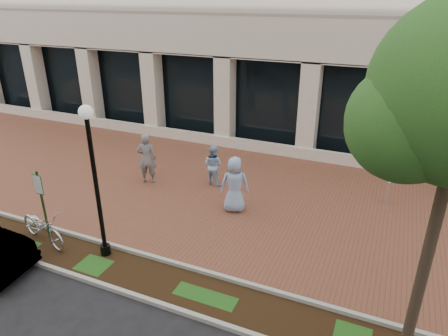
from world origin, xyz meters
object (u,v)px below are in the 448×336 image
at_px(locked_bicycle, 43,227).
at_px(pedestrian_left, 147,159).
at_px(pedestrian_right, 235,185).
at_px(pedestrian_mid, 213,165).
at_px(bollard, 388,193).
at_px(parking_sign, 41,196).
at_px(lamppost, 95,176).

xyz_separation_m(locked_bicycle, pedestrian_left, (0.51, 4.74, 0.45)).
height_order(pedestrian_left, pedestrian_right, pedestrian_left).
bearing_deg(pedestrian_mid, locked_bicycle, 74.70).
bearing_deg(bollard, parking_sign, -145.54).
bearing_deg(parking_sign, bollard, 36.30).
xyz_separation_m(parking_sign, locked_bicycle, (0.07, -0.21, -0.88)).
xyz_separation_m(parking_sign, lamppost, (2.10, 0.03, 1.03)).
bearing_deg(bollard, locked_bicycle, -144.46).
xyz_separation_m(lamppost, locked_bicycle, (-2.04, -0.24, -1.92)).
bearing_deg(parking_sign, locked_bicycle, -70.64).
bearing_deg(lamppost, pedestrian_left, 108.76).
relative_size(parking_sign, pedestrian_mid, 1.40).
relative_size(lamppost, pedestrian_right, 2.24).
height_order(parking_sign, pedestrian_right, parking_sign).
relative_size(pedestrian_left, bollard, 2.23).
bearing_deg(pedestrian_right, lamppost, 36.52).
relative_size(parking_sign, pedestrian_right, 1.14).
relative_size(lamppost, pedestrian_left, 2.19).
relative_size(locked_bicycle, pedestrian_left, 1.03).
bearing_deg(lamppost, parking_sign, -179.27).
relative_size(pedestrian_mid, bollard, 1.77).
bearing_deg(parking_sign, pedestrian_right, 42.10).
xyz_separation_m(locked_bicycle, pedestrian_right, (4.45, 4.03, 0.43)).
height_order(parking_sign, pedestrian_left, parking_sign).
xyz_separation_m(lamppost, pedestrian_right, (2.41, 3.79, -1.49)).
height_order(lamppost, pedestrian_left, lamppost).
xyz_separation_m(lamppost, bollard, (7.14, 6.32, -2.00)).
xyz_separation_m(pedestrian_left, pedestrian_mid, (2.41, 0.87, -0.20)).
distance_m(pedestrian_mid, bollard, 6.34).
bearing_deg(pedestrian_right, parking_sign, 19.17).
distance_m(parking_sign, pedestrian_left, 4.58).
distance_m(locked_bicycle, pedestrian_right, 6.02).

